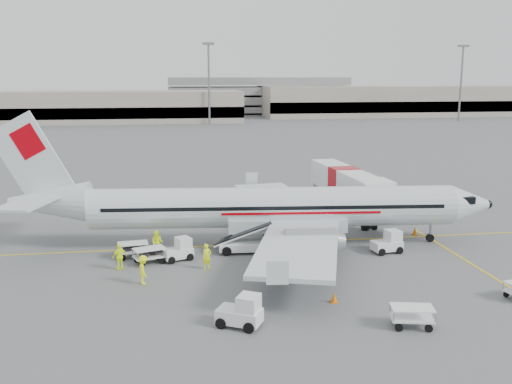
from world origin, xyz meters
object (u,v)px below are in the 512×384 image
belt_loader (245,234)px  tug_aft (177,249)px  tug_mid (239,310)px  aircraft (274,180)px  tug_fore (387,242)px  jet_bridge (344,191)px

belt_loader → tug_aft: bearing=-163.2°
tug_mid → tug_aft: (-3.00, 11.73, -0.08)m
belt_loader → tug_aft: (-5.11, -1.11, -0.62)m
tug_mid → belt_loader: bearing=109.7°
tug_mid → tug_aft: 12.11m
aircraft → tug_fore: (8.05, -3.42, -4.30)m
aircraft → tug_fore: aircraft is taller
jet_bridge → tug_mid: size_ratio=7.42×
jet_bridge → tug_fore: 12.63m
aircraft → tug_mid: (-4.56, -14.55, -4.26)m
belt_loader → tug_aft: size_ratio=2.51×
tug_fore → aircraft: bearing=148.3°
aircraft → jet_bridge: bearing=52.4°
tug_aft → tug_mid: bearing=-97.9°
tug_aft → belt_loader: bearing=-10.0°
tug_aft → tug_fore: bearing=-24.5°
aircraft → tug_fore: bearing=-17.3°
jet_bridge → tug_mid: bearing=-122.5°
tug_fore → tug_aft: (-15.61, 0.61, -0.04)m
jet_bridge → tug_aft: size_ratio=8.14×
jet_bridge → tug_aft: jet_bridge is taller
belt_loader → tug_fore: bearing=-4.7°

